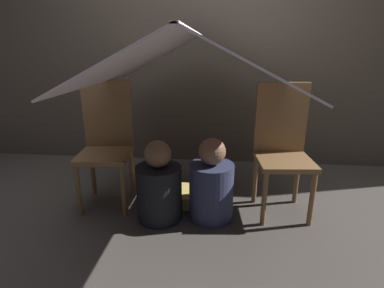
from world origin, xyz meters
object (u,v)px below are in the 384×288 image
object	(u,v)px
person_second	(211,186)
chair_left	(106,140)
person_front	(159,187)
chair_right	(282,146)

from	to	relation	value
person_second	chair_left	bearing A→B (deg)	167.15
person_front	chair_left	bearing A→B (deg)	152.91
person_front	person_second	world-z (taller)	person_second
chair_left	chair_right	world-z (taller)	same
person_front	person_second	size ratio (longest dim) A/B	0.97
chair_left	person_second	bearing A→B (deg)	-18.28
person_front	person_second	bearing A→B (deg)	6.60
chair_left	chair_right	distance (m)	1.33
chair_right	person_second	bearing A→B (deg)	-164.64
chair_left	chair_right	size ratio (longest dim) A/B	1.00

